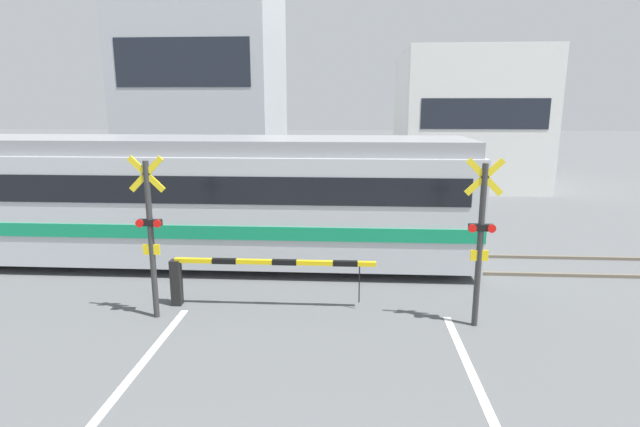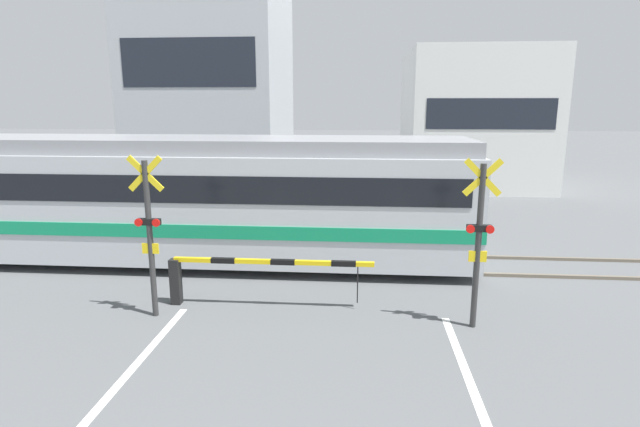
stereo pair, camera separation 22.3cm
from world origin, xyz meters
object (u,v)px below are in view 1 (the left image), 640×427
Objects in this scene: crossing_barrier_far at (381,213)px; pedestrian at (330,193)px; crossing_signal_right at (481,236)px; crossing_barrier_near at (233,271)px; crossing_signal_left at (150,231)px; commuter_train at (122,195)px.

crossing_barrier_far is 2.99m from pedestrian.
crossing_signal_right is (1.39, -6.38, 0.99)m from crossing_barrier_far.
pedestrian is at bearing 124.69° from crossing_barrier_far.
pedestrian is (1.62, 8.22, 0.19)m from crossing_barrier_near.
crossing_barrier_near is 1.33× the size of crossing_signal_left.
crossing_barrier_near is 1.00× the size of crossing_barrier_far.
crossing_barrier_far is 2.55× the size of pedestrian.
crossing_barrier_far is 7.99m from crossing_signal_left.
crossing_signal_left reaches higher than crossing_barrier_near.
pedestrian reaches higher than crossing_barrier_near.
commuter_train is 5.73× the size of crossing_signal_right.
crossing_signal_right is at bearing -7.50° from crossing_barrier_near.
pedestrian is (-3.09, 8.84, -0.80)m from crossing_signal_right.
pedestrian is (3.01, 8.84, -0.80)m from crossing_signal_left.
crossing_signal_right reaches higher than pedestrian.
crossing_barrier_far is at bearing 21.84° from commuter_train.
commuter_train is at bearing -134.96° from pedestrian.
pedestrian is at bearing 109.25° from crossing_signal_right.
crossing_signal_left is 1.93× the size of pedestrian.
crossing_barrier_far is at bearing 102.26° from crossing_signal_right.
crossing_barrier_near is 8.38m from pedestrian.
crossing_barrier_near is at bearing -101.19° from pedestrian.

